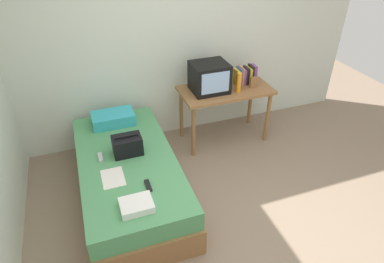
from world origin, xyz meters
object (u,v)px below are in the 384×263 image
object	(u,v)px
remote_silver	(100,157)
folded_towel	(137,205)
desk	(225,95)
book_row	(245,75)
bed	(129,177)
pillow	(113,118)
handbag	(127,145)
remote_dark	(148,186)
tv	(209,77)
water_bottle	(239,82)
magazine	(113,178)
picture_frame	(254,82)

from	to	relation	value
remote_silver	folded_towel	world-z (taller)	folded_towel
folded_towel	desk	bearing A→B (deg)	43.90
desk	book_row	size ratio (longest dim) A/B	4.21
bed	folded_towel	world-z (taller)	folded_towel
pillow	handbag	bearing A→B (deg)	-85.24
remote_dark	remote_silver	xyz separation A→B (m)	(-0.36, 0.58, 0.00)
tv	folded_towel	distance (m)	1.92
book_row	remote_dark	xyz separation A→B (m)	(-1.60, -1.23, -0.34)
water_bottle	handbag	size ratio (longest dim) A/B	0.83
magazine	remote_silver	xyz separation A→B (m)	(-0.08, 0.36, 0.01)
tv	folded_towel	xyz separation A→B (m)	(-1.23, -1.42, -0.39)
magazine	picture_frame	bearing A→B (deg)	23.78
water_bottle	pillow	xyz separation A→B (m)	(-1.54, 0.17, -0.30)
desk	picture_frame	size ratio (longest dim) A/B	8.20
book_row	tv	bearing A→B (deg)	-174.81
book_row	handbag	xyz separation A→B (m)	(-1.68, -0.66, -0.25)
picture_frame	remote_dark	bearing A→B (deg)	-146.83
bed	pillow	xyz separation A→B (m)	(-0.02, 0.72, 0.33)
tv	remote_dark	world-z (taller)	tv
folded_towel	tv	bearing A→B (deg)	48.99
pillow	magazine	xyz separation A→B (m)	(-0.16, -0.99, -0.07)
tv	pillow	bearing A→B (deg)	178.90
bed	pillow	size ratio (longest dim) A/B	4.09
desk	magazine	size ratio (longest dim) A/B	4.00
tv	remote_dark	size ratio (longest dim) A/B	2.82
tv	handbag	bearing A→B (deg)	-151.96
picture_frame	handbag	world-z (taller)	picture_frame
book_row	handbag	world-z (taller)	book_row
remote_dark	tv	bearing A→B (deg)	47.71
remote_dark	magazine	bearing A→B (deg)	142.15
tv	picture_frame	distance (m)	0.60
bed	desk	distance (m)	1.62
picture_frame	remote_dark	distance (m)	2.00
pillow	handbag	size ratio (longest dim) A/B	1.63
tv	water_bottle	bearing A→B (deg)	-24.21
water_bottle	bed	bearing A→B (deg)	-160.12
tv	handbag	size ratio (longest dim) A/B	1.47
folded_towel	handbag	bearing A→B (deg)	84.60
bed	remote_silver	size ratio (longest dim) A/B	13.89
water_bottle	handbag	bearing A→B (deg)	-162.57
tv	remote_dark	distance (m)	1.66
tv	book_row	size ratio (longest dim) A/B	1.60
desk	folded_towel	world-z (taller)	desk
bed	picture_frame	distance (m)	1.95
desk	remote_silver	xyz separation A→B (m)	(-1.66, -0.59, -0.14)
magazine	folded_towel	size ratio (longest dim) A/B	1.04
book_row	picture_frame	size ratio (longest dim) A/B	1.95
water_bottle	remote_silver	world-z (taller)	water_bottle
folded_towel	book_row	bearing A→B (deg)	39.90
desk	folded_towel	distance (m)	2.02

